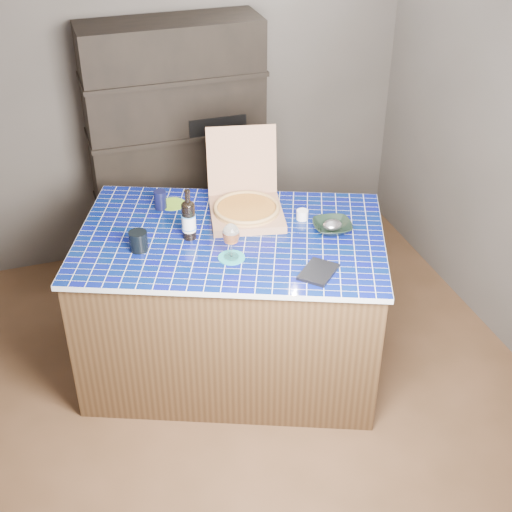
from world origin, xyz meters
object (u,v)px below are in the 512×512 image
object	(u,v)px
kitchen_island	(232,303)
bowl	(332,227)
dvd_case	(318,272)
mead_bottle	(189,219)
pizza_box	(246,206)
wine_glass	(231,235)

from	to	relation	value
kitchen_island	bowl	size ratio (longest dim) A/B	9.10
dvd_case	bowl	size ratio (longest dim) A/B	0.99
mead_bottle	dvd_case	distance (m)	0.78
mead_bottle	bowl	xyz separation A→B (m)	(0.78, -0.18, -0.09)
kitchen_island	mead_bottle	distance (m)	0.63
pizza_box	dvd_case	world-z (taller)	pizza_box
kitchen_island	mead_bottle	bearing A→B (deg)	-170.62
dvd_case	bowl	distance (m)	0.44
pizza_box	dvd_case	xyz separation A→B (m)	(0.18, -0.69, -0.06)
dvd_case	pizza_box	bearing A→B (deg)	149.76
mead_bottle	wine_glass	size ratio (longest dim) A/B	1.46
wine_glass	dvd_case	xyz separation A→B (m)	(0.39, -0.28, -0.14)
kitchen_island	bowl	distance (m)	0.76
kitchen_island	bowl	world-z (taller)	bowl
dvd_case	kitchen_island	bearing A→B (deg)	168.74
kitchen_island	mead_bottle	xyz separation A→B (m)	(-0.22, 0.05, 0.59)
mead_bottle	bowl	distance (m)	0.81
pizza_box	wine_glass	world-z (taller)	pizza_box
mead_bottle	dvd_case	world-z (taller)	mead_bottle
mead_bottle	pizza_box	bearing A→B (deg)	20.82
mead_bottle	kitchen_island	bearing A→B (deg)	-12.27
pizza_box	mead_bottle	bearing A→B (deg)	-148.05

